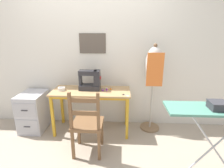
% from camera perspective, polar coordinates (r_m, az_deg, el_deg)
% --- Properties ---
extents(ground_plane, '(14.00, 14.00, 0.00)m').
position_cam_1_polar(ground_plane, '(2.88, -7.24, -17.31)').
color(ground_plane, tan).
extents(wall_back, '(10.00, 0.07, 2.55)m').
position_cam_1_polar(wall_back, '(2.96, -6.17, 10.36)').
color(wall_back, silver).
rests_on(wall_back, ground_plane).
extents(sewing_table, '(1.23, 0.51, 0.71)m').
position_cam_1_polar(sewing_table, '(2.80, -6.84, -3.87)').
color(sewing_table, tan).
rests_on(sewing_table, ground_plane).
extents(sewing_machine, '(0.35, 0.18, 0.34)m').
position_cam_1_polar(sewing_machine, '(2.78, -6.85, 1.10)').
color(sewing_machine, '#28282D').
rests_on(sewing_machine, sewing_table).
extents(fabric_bowl, '(0.11, 0.11, 0.05)m').
position_cam_1_polar(fabric_bowl, '(2.86, -16.17, -1.52)').
color(fabric_bowl, silver).
rests_on(fabric_bowl, sewing_table).
extents(scissors, '(0.11, 0.10, 0.01)m').
position_cam_1_polar(scissors, '(2.57, 4.16, -3.58)').
color(scissors, silver).
rests_on(scissors, sewing_table).
extents(thread_spool_near_machine, '(0.04, 0.04, 0.03)m').
position_cam_1_polar(thread_spool_near_machine, '(2.74, -3.02, -1.94)').
color(thread_spool_near_machine, purple).
rests_on(thread_spool_near_machine, sewing_table).
extents(thread_spool_mid_table, '(0.04, 0.04, 0.04)m').
position_cam_1_polar(thread_spool_mid_table, '(2.75, -1.77, -1.73)').
color(thread_spool_mid_table, purple).
rests_on(thread_spool_mid_table, sewing_table).
extents(thread_spool_far_edge, '(0.04, 0.04, 0.04)m').
position_cam_1_polar(thread_spool_far_edge, '(2.77, -0.47, -1.59)').
color(thread_spool_far_edge, orange).
rests_on(thread_spool_far_edge, sewing_table).
extents(wooden_chair, '(0.40, 0.38, 0.93)m').
position_cam_1_polar(wooden_chair, '(2.38, -8.13, -12.93)').
color(wooden_chair, brown).
rests_on(wooden_chair, ground_plane).
extents(filing_cabinet, '(0.39, 0.53, 0.63)m').
position_cam_1_polar(filing_cabinet, '(3.25, -24.12, -8.10)').
color(filing_cabinet, '#B7B7BC').
rests_on(filing_cabinet, ground_plane).
extents(dress_form, '(0.32, 0.32, 1.43)m').
position_cam_1_polar(dress_form, '(2.81, 13.41, 3.87)').
color(dress_form, '#846647').
rests_on(dress_form, ground_plane).
extents(ironing_board, '(1.07, 0.33, 0.89)m').
position_cam_1_polar(ironing_board, '(2.07, 31.82, -8.04)').
color(ironing_board, '#518E7A').
rests_on(ironing_board, ground_plane).
extents(storage_box, '(0.20, 0.16, 0.08)m').
position_cam_1_polar(storage_box, '(2.00, 31.76, -5.99)').
color(storage_box, '#333338').
rests_on(storage_box, ironing_board).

